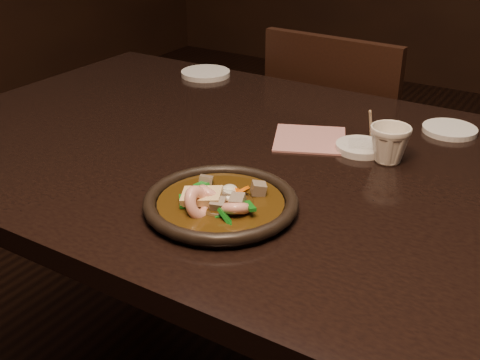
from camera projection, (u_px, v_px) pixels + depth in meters
The scene contains 10 objects.
table at pixel (291, 197), 1.17m from camera, with size 1.60×0.90×0.75m.
chair at pixel (341, 161), 1.80m from camera, with size 0.42×0.42×0.86m.
plate at pixel (221, 203), 0.96m from camera, with size 0.25×0.25×0.03m.
stirfry at pixel (220, 201), 0.95m from camera, with size 0.14×0.14×0.06m.
soy_dish at pixel (361, 147), 1.17m from camera, with size 0.10×0.10×0.01m, color silver.
saucer_left at pixel (206, 73), 1.62m from camera, with size 0.13×0.13×0.01m, color silver.
saucer_right at pixel (450, 130), 1.26m from camera, with size 0.11×0.11×0.01m, color silver.
tea_cup at pixel (389, 143), 1.11m from camera, with size 0.08×0.07×0.08m, color beige.
chopsticks at pixel (371, 131), 1.26m from camera, with size 0.10×0.23×0.01m.
napkin at pixel (310, 139), 1.23m from camera, with size 0.14×0.14×0.00m, color #B5736F.
Camera 1 is at (0.46, -0.92, 1.23)m, focal length 45.00 mm.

